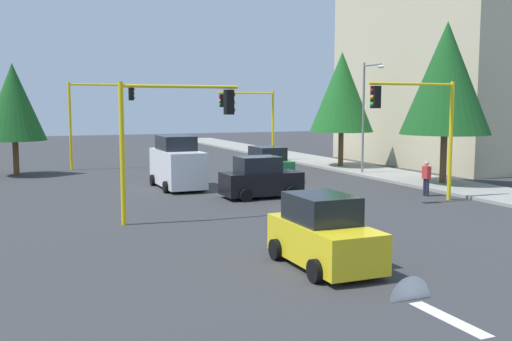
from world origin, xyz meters
TOP-DOWN VIEW (x-y plane):
  - ground_plane at (0.00, 0.00)m, footprint 120.00×120.00m
  - sidewalk_kerb at (-5.00, 10.50)m, footprint 80.00×4.00m
  - lane_arrow_near at (11.51, -3.00)m, footprint 2.40×1.10m
  - lane_arrow_mid at (17.51, -3.00)m, footprint 2.40×1.10m
  - apartment_block at (-7.70, 18.50)m, footprint 16.90×9.30m
  - traffic_signal_near_right at (6.00, -5.63)m, footprint 0.36×4.59m
  - traffic_signal_near_left at (6.00, 5.66)m, footprint 0.36×4.59m
  - traffic_signal_far_left at (-14.00, 5.66)m, footprint 0.36×4.59m
  - traffic_signal_far_right at (-14.00, -5.73)m, footprint 0.36×4.59m
  - street_lamp_curbside at (-3.61, 9.20)m, footprint 2.15×0.28m
  - tree_opposite_side at (-12.00, -11.00)m, footprint 3.82×3.82m
  - tree_roadside_near at (2.00, 10.50)m, footprint 4.82×4.82m
  - tree_roadside_mid at (-8.00, 10.00)m, footprint 4.38×4.38m
  - delivery_van_white at (-2.67, -3.15)m, footprint 4.80×2.22m
  - car_black at (2.00, -0.33)m, footprint 2.09×3.73m
  - car_green at (-3.93, 2.55)m, footprint 4.17×2.11m
  - car_yellow at (13.78, -3.46)m, footprint 3.83×2.03m
  - pedestrian_crossing at (4.65, 7.28)m, footprint 0.40×0.24m

SIDE VIEW (x-z plane):
  - ground_plane at x=0.00m, z-range 0.00..0.00m
  - lane_arrow_near at x=11.51m, z-range -0.54..0.56m
  - lane_arrow_mid at x=17.51m, z-range -0.54..0.56m
  - sidewalk_kerb at x=-5.00m, z-range 0.00..0.15m
  - car_yellow at x=13.78m, z-range -0.09..1.88m
  - car_black at x=2.00m, z-range -0.09..1.88m
  - car_green at x=-3.93m, z-range -0.09..1.89m
  - pedestrian_crossing at x=4.65m, z-range 0.06..1.76m
  - delivery_van_white at x=-2.67m, z-range -0.11..2.67m
  - traffic_signal_near_right at x=6.00m, z-range 1.11..6.35m
  - traffic_signal_far_left at x=-14.00m, z-range 1.14..6.57m
  - traffic_signal_near_left at x=6.00m, z-range 1.15..6.61m
  - traffic_signal_far_right at x=-14.00m, z-range 1.21..7.13m
  - street_lamp_curbside at x=-3.61m, z-range 0.85..7.85m
  - tree_opposite_side at x=-12.00m, z-range 1.08..8.04m
  - tree_roadside_mid at x=-8.00m, z-range 1.26..9.27m
  - tree_roadside_near at x=2.00m, z-range 1.39..10.23m
  - apartment_block at x=-7.70m, z-range 0.01..15.87m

